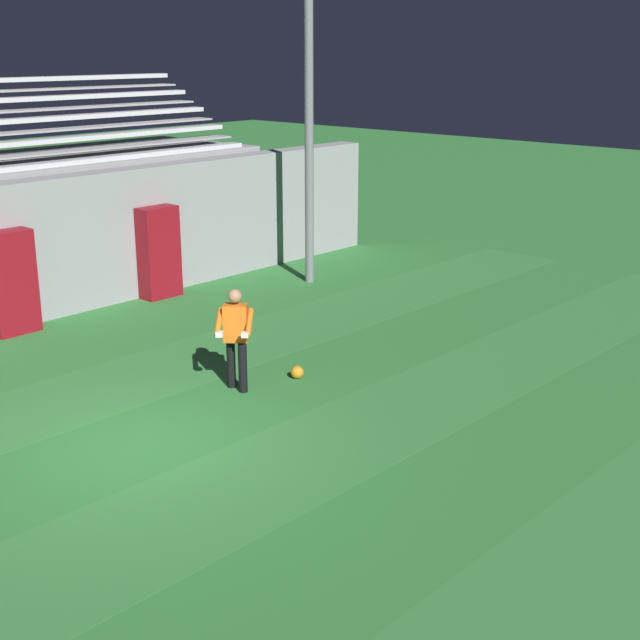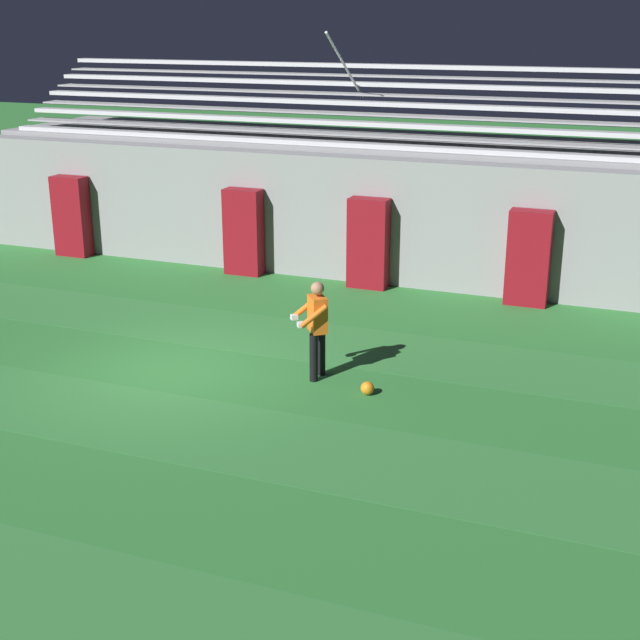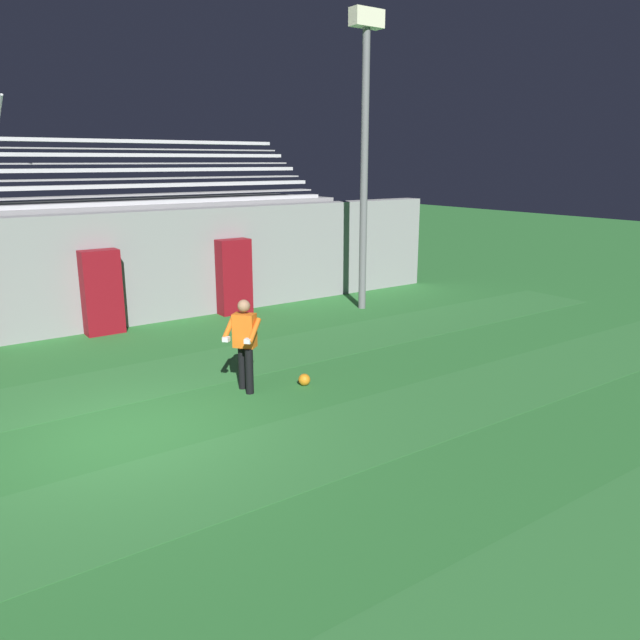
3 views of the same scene
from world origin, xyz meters
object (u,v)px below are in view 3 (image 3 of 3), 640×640
Objects in this scene: padding_pillar_far_right at (234,277)px; goalkeeper at (244,340)px; floodlight_pole at (365,125)px; padding_pillar_gate_right at (102,292)px; soccer_ball at (304,380)px.

goalkeeper is at bearing -116.16° from padding_pillar_far_right.
padding_pillar_far_right is at bearing 154.61° from floodlight_pole.
padding_pillar_far_right is (3.49, 0.00, 0.00)m from padding_pillar_gate_right.
floodlight_pole is at bearing -25.39° from padding_pillar_far_right.
padding_pillar_far_right is at bearing 63.84° from goalkeeper.
padding_pillar_gate_right is at bearing 99.18° from goalkeeper.
padding_pillar_gate_right and padding_pillar_far_right have the same top height.
goalkeeper is (0.86, -5.34, -0.04)m from padding_pillar_gate_right.
floodlight_pole is at bearing -12.75° from padding_pillar_gate_right.
floodlight_pole is 34.90× the size of soccer_ball.
soccer_ball is at bearing -138.73° from floodlight_pole.
padding_pillar_far_right is 1.20× the size of goalkeeper.
padding_pillar_gate_right is 1.20× the size of goalkeeper.
padding_pillar_gate_right is 9.08× the size of soccer_ball.
floodlight_pole is at bearing 33.48° from goalkeeper.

